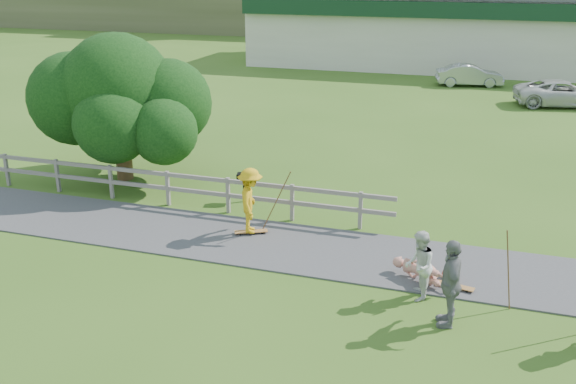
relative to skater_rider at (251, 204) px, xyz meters
name	(u,v)px	position (x,y,z in m)	size (l,w,h in m)	color
ground	(251,269)	(0.76, -1.96, -0.90)	(260.00, 260.00, 0.00)	#365C1A
path	(271,244)	(0.76, -0.46, -0.88)	(34.00, 3.00, 0.04)	#3D3D40
fence	(150,181)	(-3.86, 1.34, -0.18)	(15.05, 0.10, 1.10)	slate
strip_mall	(484,30)	(4.76, 32.98, 1.67)	(32.50, 10.75, 5.10)	beige
skater_rider	(251,204)	(0.00, 0.00, 0.00)	(1.17, 0.67, 1.81)	gold
skater_fallen	(421,272)	(4.79, -1.38, -0.62)	(1.57, 0.38, 0.57)	tan
spectator_a	(419,266)	(4.80, -2.14, -0.11)	(0.77, 0.60, 1.59)	silver
spectator_b	(450,283)	(5.53, -3.05, 0.04)	(1.11, 0.46, 1.90)	slate
car_silver	(469,75)	(4.40, 25.07, -0.26)	(1.36, 3.91, 1.29)	#9FA2A6
car_white	(563,93)	(9.33, 20.57, -0.23)	(2.23, 4.83, 1.34)	silver
tree	(121,122)	(-5.91, 3.19, 1.09)	(5.96, 5.96, 3.99)	black
bbq	(244,188)	(-1.14, 2.37, -0.44)	(0.42, 0.32, 0.92)	black
longboard_rider	(251,233)	(0.00, 0.00, -0.85)	(0.91, 0.22, 0.10)	brown
longboard_fallen	(455,288)	(5.59, -1.48, -0.86)	(0.85, 0.21, 0.09)	brown
helmet	(448,274)	(5.39, -1.03, -0.75)	(0.30, 0.30, 0.30)	#A22612
pole_rider	(276,198)	(0.60, 0.40, 0.09)	(0.03, 0.03, 1.99)	brown
pole_spec_left	(508,270)	(6.65, -2.01, 0.01)	(0.03, 0.03, 1.84)	brown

